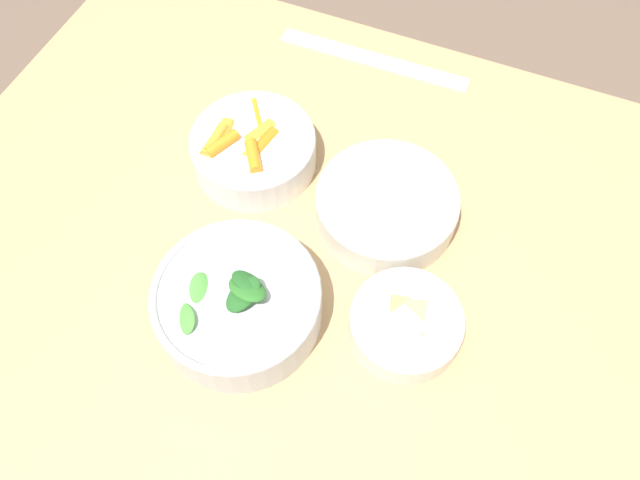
% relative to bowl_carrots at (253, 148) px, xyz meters
% --- Properties ---
extents(ground_plane, '(10.00, 10.00, 0.00)m').
position_rel_bowl_carrots_xyz_m(ground_plane, '(0.17, -0.12, -0.76)').
color(ground_plane, brown).
extents(dining_table, '(1.18, 0.90, 0.73)m').
position_rel_bowl_carrots_xyz_m(dining_table, '(0.17, -0.12, -0.14)').
color(dining_table, tan).
rests_on(dining_table, ground_plane).
extents(bowl_carrots, '(0.17, 0.17, 0.06)m').
position_rel_bowl_carrots_xyz_m(bowl_carrots, '(0.00, 0.00, 0.00)').
color(bowl_carrots, white).
rests_on(bowl_carrots, dining_table).
extents(bowl_greens, '(0.20, 0.20, 0.09)m').
position_rel_bowl_carrots_xyz_m(bowl_greens, '(0.09, -0.22, 0.01)').
color(bowl_greens, silver).
rests_on(bowl_greens, dining_table).
extents(bowl_beans_hotdog, '(0.19, 0.19, 0.05)m').
position_rel_bowl_carrots_xyz_m(bowl_beans_hotdog, '(0.20, -0.01, -0.01)').
color(bowl_beans_hotdog, silver).
rests_on(bowl_beans_hotdog, dining_table).
extents(bowl_cookies, '(0.14, 0.14, 0.05)m').
position_rel_bowl_carrots_xyz_m(bowl_cookies, '(0.28, -0.16, -0.01)').
color(bowl_cookies, silver).
rests_on(bowl_cookies, dining_table).
extents(ruler, '(0.31, 0.03, 0.00)m').
position_rel_bowl_carrots_xyz_m(ruler, '(0.09, 0.25, -0.03)').
color(ruler, silver).
rests_on(ruler, dining_table).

